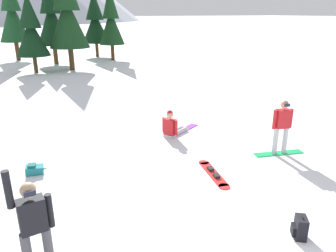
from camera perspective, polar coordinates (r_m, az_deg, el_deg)
ground_plane at (r=7.23m, az=9.35°, el=-15.51°), size 800.00×800.00×0.00m
snowboarder_foreground at (r=5.66m, az=-22.61°, el=-16.23°), size 1.52×0.41×2.00m
snowboarder_midground at (r=10.22m, az=19.50°, el=-0.05°), size 1.58×0.69×1.70m
snowboarder_background at (r=11.28m, az=0.85°, el=-0.10°), size 1.74×1.14×0.98m
loose_snowboard_near_left at (r=8.84m, az=8.02°, el=-8.31°), size 0.66×1.73×0.09m
backpack_black at (r=6.95m, az=22.33°, el=-16.30°), size 0.37×0.38×0.47m
backpack_teal at (r=9.46m, az=-22.58°, el=-7.07°), size 0.55×0.39×0.29m
pine_tree_young at (r=30.37m, az=-10.07°, el=17.93°), size 2.27×2.27×6.36m
pine_tree_tall at (r=25.30m, az=-23.13°, el=15.34°), size 2.32×2.32×5.43m
pine_tree_short at (r=33.06m, az=-12.79°, el=17.62°), size 2.62×2.62×6.10m
pine_tree_leaning at (r=29.18m, az=-19.99°, el=17.85°), size 2.59×2.59×7.09m
pine_tree_broad at (r=25.56m, az=-17.45°, el=18.54°), size 2.89×2.89×7.50m
pine_tree_twin at (r=32.79m, az=-25.93°, el=17.52°), size 2.55×2.55×7.47m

